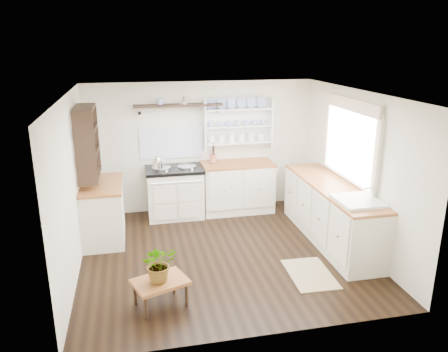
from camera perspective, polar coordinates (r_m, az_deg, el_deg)
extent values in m
cube|color=black|center=(6.45, -0.10, -10.07)|extent=(4.00, 3.80, 0.01)
cube|color=beige|center=(7.81, -3.01, 3.83)|extent=(4.00, 0.02, 2.30)
cube|color=beige|center=(6.70, 16.88, 0.82)|extent=(0.02, 3.80, 2.30)
cube|color=beige|center=(5.94, -19.33, -1.47)|extent=(0.02, 3.80, 2.30)
cube|color=white|center=(5.77, -0.11, 10.69)|extent=(4.00, 3.80, 0.01)
cube|color=white|center=(6.72, 16.24, 4.02)|extent=(0.04, 1.40, 1.00)
cube|color=white|center=(6.71, 16.08, 4.01)|extent=(0.02, 1.50, 1.10)
cube|color=#FFEDCB|center=(6.60, 16.35, 8.91)|extent=(0.04, 1.55, 0.18)
cube|color=silver|center=(7.64, -6.41, -2.32)|extent=(0.94, 0.61, 0.83)
cube|color=black|center=(7.51, -6.52, 0.84)|extent=(0.98, 0.65, 0.05)
cylinder|color=silver|center=(7.48, -8.18, 1.04)|extent=(0.32, 0.32, 0.03)
cylinder|color=silver|center=(7.52, -4.89, 1.24)|extent=(0.32, 0.32, 0.03)
cylinder|color=silver|center=(7.21, -6.21, -0.82)|extent=(0.85, 0.02, 0.02)
cube|color=beige|center=(7.84, 1.76, -1.50)|extent=(1.25, 0.60, 0.88)
cube|color=brown|center=(7.71, 1.79, 1.59)|extent=(1.27, 0.63, 0.04)
cube|color=beige|center=(6.87, 13.77, -4.78)|extent=(0.60, 2.40, 0.88)
cube|color=brown|center=(6.72, 14.04, -1.30)|extent=(0.62, 2.43, 0.04)
cube|color=white|center=(6.13, 17.00, -4.17)|extent=(0.55, 0.60, 0.28)
cylinder|color=silver|center=(6.16, 18.80, -2.26)|extent=(0.02, 0.02, 0.22)
cube|color=beige|center=(6.99, -15.49, -4.52)|extent=(0.60, 1.10, 0.88)
cube|color=brown|center=(6.85, -15.78, -1.10)|extent=(0.62, 1.13, 0.04)
cube|color=white|center=(7.83, 1.70, 6.88)|extent=(1.20, 0.03, 0.90)
cube|color=white|center=(7.75, 1.86, 6.76)|extent=(1.20, 0.22, 0.02)
cylinder|color=navy|center=(7.71, 1.86, 8.75)|extent=(0.20, 0.02, 0.20)
cube|color=black|center=(7.49, -6.00, 9.18)|extent=(1.50, 0.24, 0.04)
cone|color=black|center=(7.53, -11.00, 8.16)|extent=(0.06, 0.20, 0.06)
cone|color=black|center=(7.67, -1.15, 8.63)|extent=(0.06, 0.20, 0.06)
cube|color=black|center=(6.69, -17.44, 4.29)|extent=(0.28, 0.80, 1.05)
cylinder|color=#AE5840|center=(7.67, -1.45, 2.30)|extent=(0.12, 0.12, 0.14)
cube|color=brown|center=(5.21, -8.33, -13.54)|extent=(0.71, 0.61, 0.04)
cylinder|color=black|center=(5.09, -10.14, -16.62)|extent=(0.04, 0.04, 0.29)
cylinder|color=black|center=(5.35, -11.52, -14.87)|extent=(0.04, 0.04, 0.29)
cylinder|color=black|center=(5.26, -4.92, -15.19)|extent=(0.04, 0.04, 0.29)
cylinder|color=black|center=(5.51, -6.53, -13.59)|extent=(0.04, 0.04, 0.29)
imported|color=#3F7233|center=(5.10, -8.45, -11.20)|extent=(0.44, 0.40, 0.44)
cube|color=#8E7D52|center=(6.02, 11.16, -12.46)|extent=(0.58, 0.87, 0.02)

